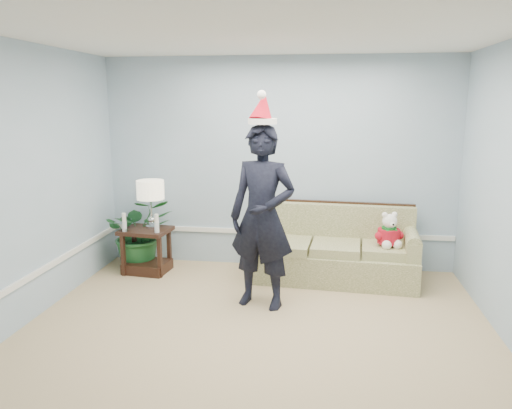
{
  "coord_description": "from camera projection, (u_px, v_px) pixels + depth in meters",
  "views": [
    {
      "loc": [
        0.61,
        -3.84,
        2.13
      ],
      "look_at": [
        -0.15,
        1.55,
        1.01
      ],
      "focal_mm": 35.0,
      "sensor_mm": 36.0,
      "label": 1
    }
  ],
  "objects": [
    {
      "name": "side_table",
      "position": [
        147.0,
        255.0,
        6.35
      ],
      "size": [
        0.64,
        0.55,
        0.57
      ],
      "rotation": [
        0.0,
        0.0,
        -0.11
      ],
      "color": "#321B12",
      "rests_on": "room_shell"
    },
    {
      "name": "santa_hat",
      "position": [
        263.0,
        109.0,
        4.95
      ],
      "size": [
        0.38,
        0.41,
        0.34
      ],
      "rotation": [
        0.0,
        0.0,
        -0.4
      ],
      "color": "white",
      "rests_on": "man"
    },
    {
      "name": "room_shell",
      "position": [
        248.0,
        202.0,
        3.97
      ],
      "size": [
        4.54,
        5.04,
        2.74
      ],
      "color": "tan",
      "rests_on": "ground"
    },
    {
      "name": "candle_pair",
      "position": [
        140.0,
        223.0,
        6.1
      ],
      "size": [
        0.47,
        0.06,
        0.23
      ],
      "color": "silver",
      "rests_on": "side_table"
    },
    {
      "name": "wainscot_trim",
      "position": [
        159.0,
        259.0,
        5.45
      ],
      "size": [
        4.49,
        4.99,
        0.06
      ],
      "color": "white",
      "rests_on": "room_shell"
    },
    {
      "name": "man",
      "position": [
        262.0,
        217.0,
        5.16
      ],
      "size": [
        0.79,
        0.62,
        1.92
      ],
      "primitive_type": "imported",
      "rotation": [
        0.0,
        0.0,
        -0.25
      ],
      "color": "black",
      "rests_on": "room_shell"
    },
    {
      "name": "table_lamp",
      "position": [
        150.0,
        192.0,
        6.22
      ],
      "size": [
        0.34,
        0.34,
        0.61
      ],
      "color": "silver",
      "rests_on": "side_table"
    },
    {
      "name": "teddy_bear",
      "position": [
        389.0,
        234.0,
        5.81
      ],
      "size": [
        0.32,
        0.32,
        0.42
      ],
      "rotation": [
        0.0,
        0.0,
        0.29
      ],
      "color": "white",
      "rests_on": "sofa"
    },
    {
      "name": "sofa",
      "position": [
        335.0,
        253.0,
        6.1
      ],
      "size": [
        1.98,
        0.95,
        0.9
      ],
      "rotation": [
        0.0,
        0.0,
        -0.07
      ],
      "color": "#616931",
      "rests_on": "room_shell"
    },
    {
      "name": "houseplant",
      "position": [
        140.0,
        233.0,
        6.47
      ],
      "size": [
        1.08,
        1.03,
        0.93
      ],
      "primitive_type": "imported",
      "rotation": [
        0.0,
        0.0,
        0.48
      ],
      "color": "#205D2B",
      "rests_on": "room_shell"
    }
  ]
}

